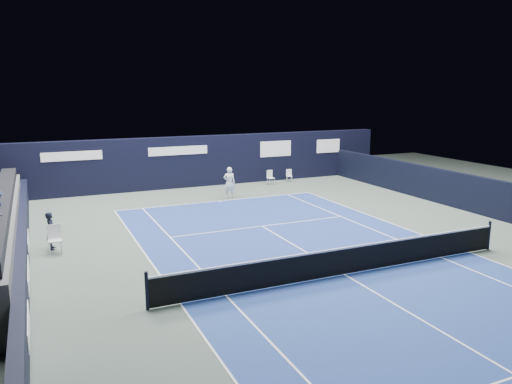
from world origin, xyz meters
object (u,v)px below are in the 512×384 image
at_px(folding_chair_back_b, 289,175).
at_px(line_judge_chair, 55,237).
at_px(folding_chair_back_a, 270,175).
at_px(tennis_player, 229,182).
at_px(tennis_net, 345,260).

relative_size(folding_chair_back_b, line_judge_chair, 0.77).
height_order(folding_chair_back_b, line_judge_chair, line_judge_chair).
bearing_deg(folding_chair_back_a, folding_chair_back_b, 9.61).
xyz_separation_m(folding_chair_back_a, tennis_player, (-3.80, -2.72, 0.27)).
distance_m(folding_chair_back_b, tennis_net, 16.62).
distance_m(folding_chair_back_b, tennis_player, 6.12).
bearing_deg(tennis_player, tennis_net, -93.71).
relative_size(folding_chair_back_b, tennis_net, 0.06).
relative_size(folding_chair_back_a, line_judge_chair, 0.86).
relative_size(folding_chair_back_a, tennis_net, 0.07).
bearing_deg(line_judge_chair, tennis_player, 33.62).
xyz_separation_m(line_judge_chair, tennis_net, (8.46, -6.25, -0.09)).
relative_size(tennis_net, tennis_player, 7.46).
relative_size(folding_chair_back_b, tennis_player, 0.47).
xyz_separation_m(tennis_net, tennis_player, (0.81, 12.45, 0.36)).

